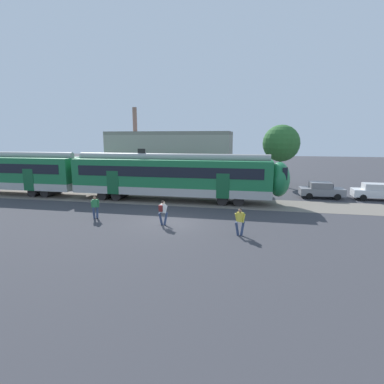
% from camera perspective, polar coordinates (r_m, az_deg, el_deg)
% --- Properties ---
extents(ground_plane, '(160.00, 160.00, 0.00)m').
position_cam_1_polar(ground_plane, '(20.62, -4.48, -5.84)').
color(ground_plane, '#38383D').
extents(track_bed, '(80.00, 4.40, 0.01)m').
position_cam_1_polar(track_bed, '(32.43, -23.17, -0.68)').
color(track_bed, slate).
rests_on(track_bed, ground).
extents(commuter_train, '(38.05, 3.07, 4.73)m').
position_cam_1_polar(commuter_train, '(30.74, -19.65, 3.23)').
color(commuter_train, '#B7B7B2').
rests_on(commuter_train, ground).
extents(pedestrian_green, '(0.53, 0.71, 1.67)m').
position_cam_1_polar(pedestrian_green, '(22.39, -17.95, -2.40)').
color(pedestrian_green, navy).
rests_on(pedestrian_green, ground).
extents(pedestrian_white, '(0.67, 0.53, 1.67)m').
position_cam_1_polar(pedestrian_white, '(19.85, -5.60, -3.54)').
color(pedestrian_white, navy).
rests_on(pedestrian_white, ground).
extents(pedestrian_yellow, '(0.67, 0.54, 1.67)m').
position_cam_1_polar(pedestrian_yellow, '(17.91, 9.17, -5.15)').
color(pedestrian_yellow, navy).
rests_on(pedestrian_yellow, ground).
extents(parked_car_grey, '(4.04, 1.83, 1.54)m').
position_cam_1_polar(parked_car_grey, '(31.17, 23.42, 0.34)').
color(parked_car_grey, gray).
rests_on(parked_car_grey, ground).
extents(parked_car_white, '(4.07, 1.90, 1.54)m').
position_cam_1_polar(parked_car_white, '(32.60, 31.57, 0.05)').
color(parked_car_white, silver).
rests_on(parked_car_white, ground).
extents(background_building, '(14.11, 5.00, 9.20)m').
position_cam_1_polar(background_building, '(35.28, -4.19, 6.20)').
color(background_building, gray).
rests_on(background_building, ground).
extents(street_tree_right, '(4.28, 4.28, 7.22)m').
position_cam_1_polar(street_tree_right, '(36.98, 16.64, 8.87)').
color(street_tree_right, brown).
rests_on(street_tree_right, ground).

